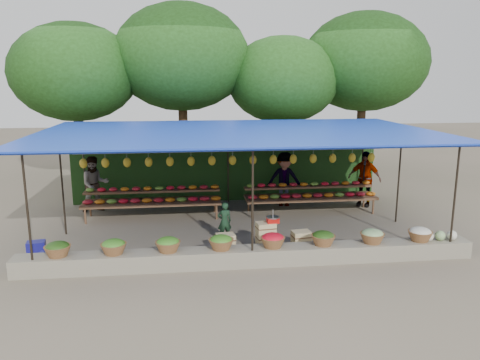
{
  "coord_description": "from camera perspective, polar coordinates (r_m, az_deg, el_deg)",
  "views": [
    {
      "loc": [
        -1.48,
        -12.85,
        4.23
      ],
      "look_at": [
        0.09,
        0.2,
        1.37
      ],
      "focal_mm": 35.0,
      "sensor_mm": 36.0,
      "label": 1
    }
  ],
  "objects": [
    {
      "name": "weighing_scale",
      "position": [
        11.53,
        4.03,
        -4.8
      ],
      "size": [
        0.31,
        0.31,
        0.33
      ],
      "color": "red",
      "rests_on": "crate_counter"
    },
    {
      "name": "fruit_table_left",
      "position": [
        14.69,
        -10.6,
        -2.21
      ],
      "size": [
        4.21,
        0.95,
        0.93
      ],
      "color": "#543721",
      "rests_on": "ground"
    },
    {
      "name": "fruit_table_right",
      "position": [
        15.19,
        8.58,
        -1.66
      ],
      "size": [
        4.21,
        0.95,
        0.93
      ],
      "color": "#543721",
      "rests_on": "ground"
    },
    {
      "name": "blue_crate_back",
      "position": [
        12.83,
        -23.61,
        -7.43
      ],
      "size": [
        0.48,
        0.38,
        0.26
      ],
      "primitive_type": "cube",
      "rotation": [
        0.0,
        0.0,
        0.17
      ],
      "color": "navy",
      "rests_on": "ground"
    },
    {
      "name": "crate_counter",
      "position": [
        11.67,
        3.01,
        -7.36
      ],
      "size": [
        2.39,
        0.39,
        0.77
      ],
      "color": "tan",
      "rests_on": "ground"
    },
    {
      "name": "stall_canopy",
      "position": [
        13.08,
        -0.32,
        5.49
      ],
      "size": [
        10.8,
        6.6,
        2.82
      ],
      "color": "black",
      "rests_on": "ground"
    },
    {
      "name": "customer_mid",
      "position": [
        15.77,
        5.43,
        0.09
      ],
      "size": [
        1.23,
        0.77,
        1.83
      ],
      "primitive_type": "imported",
      "rotation": [
        0.0,
        0.0,
        -0.08
      ],
      "color": "slate",
      "rests_on": "ground"
    },
    {
      "name": "ground",
      "position": [
        13.61,
        -0.28,
        -5.83
      ],
      "size": [
        60.0,
        60.0,
        0.0
      ],
      "primitive_type": "plane",
      "color": "#635D49",
      "rests_on": "ground"
    },
    {
      "name": "stone_curb",
      "position": [
        10.97,
        1.39,
        -9.27
      ],
      "size": [
        10.6,
        0.55,
        0.4
      ],
      "primitive_type": "cube",
      "color": "gray",
      "rests_on": "ground"
    },
    {
      "name": "customer_left",
      "position": [
        15.73,
        -17.27,
        -0.5
      ],
      "size": [
        1.05,
        0.93,
        1.81
      ],
      "primitive_type": "imported",
      "rotation": [
        0.0,
        0.0,
        0.32
      ],
      "color": "slate",
      "rests_on": "ground"
    },
    {
      "name": "blue_crate_front",
      "position": [
        11.87,
        -22.4,
        -8.87
      ],
      "size": [
        0.53,
        0.44,
        0.27
      ],
      "primitive_type": "cube",
      "rotation": [
        0.0,
        0.0,
        -0.29
      ],
      "color": "navy",
      "rests_on": "ground"
    },
    {
      "name": "tree_row",
      "position": [
        19.05,
        -0.91,
        13.7
      ],
      "size": [
        16.51,
        5.5,
        7.12
      ],
      "color": "#331F12",
      "rests_on": "ground"
    },
    {
      "name": "produce_baskets",
      "position": [
        10.83,
        0.87,
        -7.5
      ],
      "size": [
        8.98,
        0.58,
        0.34
      ],
      "color": "brown",
      "rests_on": "stone_curb"
    },
    {
      "name": "netting_backdrop",
      "position": [
        16.34,
        -1.55,
        1.77
      ],
      "size": [
        10.6,
        0.06,
        2.5
      ],
      "primitive_type": "cube",
      "color": "#1E4217",
      "rests_on": "ground"
    },
    {
      "name": "customer_right",
      "position": [
        16.24,
        14.92,
        0.16
      ],
      "size": [
        1.16,
        1.01,
        1.87
      ],
      "primitive_type": "imported",
      "rotation": [
        0.0,
        0.0,
        -0.63
      ],
      "color": "slate",
      "rests_on": "ground"
    },
    {
      "name": "vendor_seated",
      "position": [
        12.44,
        -1.9,
        -5.07
      ],
      "size": [
        0.42,
        0.31,
        1.04
      ],
      "primitive_type": "imported",
      "rotation": [
        0.0,
        0.0,
        3.32
      ],
      "color": "#17341F",
      "rests_on": "ground"
    }
  ]
}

